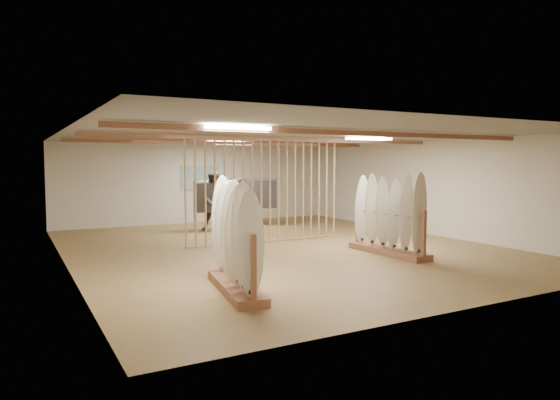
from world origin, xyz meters
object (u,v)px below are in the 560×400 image
rack_left (236,254)px  shopper_b (215,197)px  shopper_a (240,201)px  clothing_rack_a (218,197)px  clothing_rack_b (255,194)px  rack_right (388,227)px

rack_left → shopper_b: 7.47m
shopper_a → rack_left: bearing=65.0°
rack_left → shopper_b: bearing=80.9°
clothing_rack_a → clothing_rack_b: bearing=32.1°
clothing_rack_b → rack_left: bearing=-103.1°
clothing_rack_b → shopper_b: (-1.63, -0.54, -0.01)m
rack_left → shopper_b: size_ratio=1.10×
rack_right → shopper_b: 6.06m
rack_right → clothing_rack_a: (-1.98, 5.72, 0.41)m
clothing_rack_a → clothing_rack_b: (1.51, 0.49, 0.02)m
shopper_a → clothing_rack_b: bearing=-132.7°
rack_left → clothing_rack_a: rack_left is taller
clothing_rack_b → shopper_a: 1.58m
clothing_rack_a → shopper_b: (-0.12, -0.05, 0.01)m
shopper_a → shopper_b: (-0.57, 0.63, 0.10)m
clothing_rack_b → shopper_b: shopper_b is taller
rack_left → shopper_a: size_ratio=1.22×
shopper_b → clothing_rack_b: bearing=35.2°
clothing_rack_a → clothing_rack_b: size_ratio=0.98×
rack_left → clothing_rack_b: bearing=71.7°
rack_left → shopper_a: shopper_a is taller
clothing_rack_a → rack_right: bearing=-56.8°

